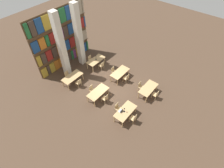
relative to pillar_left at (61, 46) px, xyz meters
The scene contains 25 objects.
ground_plane 5.38m from the pillar_left, 77.19° to the right, with size 40.00×40.00×0.00m, color #4C3828.
bookshelf_bank 1.60m from the pillar_left, 50.00° to the left, with size 6.03×0.35×5.50m.
pillar_left is the anchor object (origin of this frame).
pillar_center 1.98m from the pillar_left, ahead, with size 0.52×0.52×6.00m.
reading_table_0 7.54m from the pillar_left, 94.40° to the right, with size 1.86×0.90×0.77m.
chair_0 8.30m from the pillar_left, 93.76° to the right, with size 0.42×0.40×0.87m.
chair_1 6.92m from the pillar_left, 94.62° to the right, with size 0.42×0.40×0.87m.
desk_lamp_0 7.41m from the pillar_left, 95.25° to the right, with size 0.14×0.14×0.43m.
laptop 7.28m from the pillar_left, 96.46° to the right, with size 0.32×0.22×0.21m.
reading_table_1 8.05m from the pillar_left, 71.23° to the right, with size 1.86×0.90×0.77m.
chair_2 8.78m from the pillar_left, 72.78° to the right, with size 0.42×0.40×0.87m.
chair_3 7.46m from the pillar_left, 69.24° to the right, with size 0.42×0.40×0.87m.
reading_table_2 4.95m from the pillar_left, 95.90° to the right, with size 1.86×0.90×0.77m.
chair_4 5.69m from the pillar_left, 94.61° to the right, with size 0.42×0.40×0.87m.
chair_5 4.43m from the pillar_left, 96.46° to the right, with size 0.42×0.40×0.87m.
reading_table_3 5.52m from the pillar_left, 59.51° to the right, with size 1.86×0.90×0.77m.
chair_6 6.19m from the pillar_left, 63.33° to the right, with size 0.42×0.40×0.87m.
chair_7 5.06m from the pillar_left, 54.70° to the right, with size 0.42×0.40×0.87m.
reading_table_4 2.78m from the pillar_left, 111.77° to the right, with size 1.86×0.90×0.77m.
chair_8 3.37m from the pillar_left, 104.19° to the right, with size 0.42×0.40×0.87m.
chair_9 2.68m from the pillar_left, 128.33° to the right, with size 0.42×0.40×0.87m.
reading_table_5 3.67m from the pillar_left, 30.57° to the right, with size 1.86×0.90×0.77m.
chair_10 4.14m from the pillar_left, 41.64° to the right, with size 0.42×0.40×0.87m.
chair_11 3.59m from the pillar_left, 16.22° to the right, with size 0.42×0.40×0.87m.
desk_lamp_1 3.45m from the pillar_left, 29.46° to the right, with size 0.14×0.14×0.50m.
Camera 1 is at (-7.86, -6.66, 11.43)m, focal length 28.00 mm.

